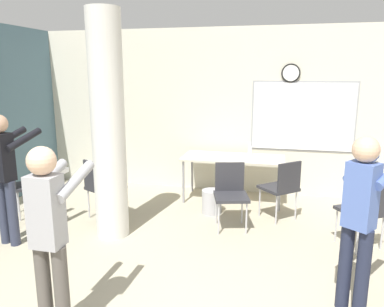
# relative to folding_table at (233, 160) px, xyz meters

# --- Properties ---
(wall_back) EXTENTS (8.00, 0.15, 2.80)m
(wall_back) POSITION_rel_folding_table_xyz_m (-0.06, 0.57, 0.72)
(wall_back) COLOR beige
(wall_back) RESTS_ON ground_plane
(support_pillar) EXTENTS (0.41, 0.41, 2.80)m
(support_pillar) POSITION_rel_folding_table_xyz_m (-1.34, -1.68, 0.72)
(support_pillar) COLOR silver
(support_pillar) RESTS_ON ground_plane
(folding_table) EXTENTS (1.62, 0.73, 0.73)m
(folding_table) POSITION_rel_folding_table_xyz_m (0.00, 0.00, 0.00)
(folding_table) COLOR beige
(folding_table) RESTS_ON ground_plane
(bottle_on_table) EXTENTS (0.06, 0.06, 0.24)m
(bottle_on_table) POSITION_rel_folding_table_xyz_m (0.25, 0.16, 0.14)
(bottle_on_table) COLOR silver
(bottle_on_table) RESTS_ON folding_table
(waste_bin) EXTENTS (0.30, 0.30, 0.35)m
(waste_bin) POSITION_rel_folding_table_xyz_m (-0.23, -0.65, -0.50)
(waste_bin) COLOR #B2B2B7
(waste_bin) RESTS_ON ground_plane
(chair_mid_room) EXTENTS (0.61, 0.61, 0.87)m
(chair_mid_room) POSITION_rel_folding_table_xyz_m (1.73, -1.37, -0.17)
(chair_mid_room) COLOR #2D2D33
(chair_mid_room) RESTS_ON ground_plane
(chair_by_left_wall) EXTENTS (0.62, 0.62, 0.87)m
(chair_by_left_wall) POSITION_rel_folding_table_xyz_m (-2.86, -1.36, -0.17)
(chair_by_left_wall) COLOR #2D2D33
(chair_by_left_wall) RESTS_ON ground_plane
(chair_near_pillar) EXTENTS (0.59, 0.59, 0.87)m
(chair_near_pillar) POSITION_rel_folding_table_xyz_m (-1.71, -1.23, -0.17)
(chair_near_pillar) COLOR #2D2D33
(chair_near_pillar) RESTS_ON ground_plane
(chair_table_right) EXTENTS (0.62, 0.62, 0.87)m
(chair_table_right) POSITION_rel_folding_table_xyz_m (0.78, -0.68, -0.17)
(chair_table_right) COLOR #2D2D33
(chair_table_right) RESTS_ON ground_plane
(chair_table_front) EXTENTS (0.54, 0.54, 0.87)m
(chair_table_front) POSITION_rel_folding_table_xyz_m (0.11, -1.08, -0.17)
(chair_table_front) COLOR #2D2D33
(chair_table_front) RESTS_ON ground_plane
(person_playing_front) EXTENTS (0.34, 0.62, 1.55)m
(person_playing_front) POSITION_rel_folding_table_xyz_m (-0.95, -3.54, 0.23)
(person_playing_front) COLOR #514C47
(person_playing_front) RESTS_ON ground_plane
(person_playing_side) EXTENTS (0.57, 0.64, 1.57)m
(person_playing_side) POSITION_rel_folding_table_xyz_m (1.40, -2.67, 0.24)
(person_playing_side) COLOR #1E2338
(person_playing_side) RESTS_ON ground_plane
(person_watching_back) EXTENTS (0.43, 0.62, 1.59)m
(person_watching_back) POSITION_rel_folding_table_xyz_m (-2.45, -2.19, 0.26)
(person_watching_back) COLOR #2D3347
(person_watching_back) RESTS_ON ground_plane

